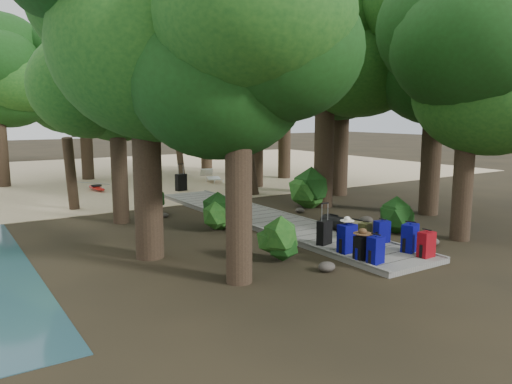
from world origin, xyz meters
TOP-DOWN VIEW (x-y plane):
  - ground at (0.00, 0.00)m, footprint 120.00×120.00m
  - sand_beach at (0.00, 16.00)m, footprint 40.00×22.00m
  - boardwalk at (0.00, 1.00)m, footprint 2.00×12.00m
  - backpack_left_a at (-0.72, -4.35)m, footprint 0.39×0.30m
  - backpack_left_b at (-0.78, -3.99)m, footprint 0.34×0.24m
  - backpack_left_c at (-0.63, -3.36)m, footprint 0.41×0.30m
  - backpack_right_a at (0.62, -4.63)m, footprint 0.37×0.27m
  - backpack_right_b at (0.67, -4.11)m, footprint 0.48×0.40m
  - backpack_right_c at (0.77, -3.14)m, footprint 0.40×0.31m
  - backpack_right_d at (0.60, -2.72)m, footprint 0.37×0.31m
  - duffel_right_khaki at (0.74, -2.29)m, footprint 0.51×0.68m
  - duffel_right_black at (0.72, -1.39)m, footprint 0.41×0.64m
  - suitcase_on_boardwalk at (-0.59, -2.50)m, footprint 0.43×0.30m
  - lone_suitcase_on_sand at (0.42, 8.25)m, footprint 0.50×0.34m
  - hat_brown at (-0.81, -4.03)m, footprint 0.42×0.42m
  - hat_white at (-0.59, -3.30)m, footprint 0.34×0.34m
  - kayak at (-2.72, 10.25)m, footprint 1.08×3.34m
  - sun_lounger at (2.98, 9.99)m, footprint 1.30×2.00m
  - tree_right_a at (3.09, -3.78)m, footprint 4.45×4.45m
  - tree_right_b at (5.28, -1.04)m, footprint 5.21×5.21m
  - tree_right_c at (3.19, 1.97)m, footprint 5.74×5.74m
  - tree_right_d at (5.54, 3.72)m, footprint 5.83×5.83m
  - tree_right_e at (3.90, 7.49)m, footprint 4.85×4.85m
  - tree_right_f at (6.88, 9.39)m, footprint 5.26×5.26m
  - tree_left_a at (-3.68, -3.48)m, footprint 4.54×4.54m
  - tree_left_b at (-4.54, -0.83)m, footprint 5.22×5.22m
  - tree_left_c at (-3.88, 3.30)m, footprint 4.07×4.07m
  - tree_back_a at (-1.96, 14.51)m, footprint 5.00×5.00m
  - tree_back_b at (1.67, 16.13)m, footprint 4.90×4.90m
  - tree_back_c at (5.44, 15.47)m, footprint 5.32×5.32m
  - palm_right_a at (2.68, 5.81)m, footprint 4.46×4.46m
  - palm_right_b at (4.68, 11.36)m, footprint 3.92×3.92m
  - palm_right_c at (2.69, 12.77)m, footprint 4.69×4.69m
  - palm_left_a at (-4.85, 6.29)m, footprint 4.86×4.86m
  - rock_left_a at (-1.74, -3.92)m, footprint 0.38×0.35m
  - rock_left_b at (-2.72, -1.76)m, footprint 0.37×0.34m
  - rock_left_c at (-1.39, 0.40)m, footprint 0.47×0.42m
  - rock_left_d at (-2.43, 3.34)m, footprint 0.27×0.24m
  - rock_right_a at (1.97, -3.77)m, footprint 0.37×0.33m
  - rock_right_b at (2.39, -1.01)m, footprint 0.44×0.40m
  - rock_right_c at (1.77, 1.51)m, footprint 0.32×0.28m
  - shrub_left_a at (-2.10, -2.76)m, footprint 1.07×1.07m
  - shrub_left_b at (-1.84, 0.83)m, footprint 1.00×1.00m
  - shrub_left_c at (-2.42, 4.31)m, footprint 1.07×1.07m
  - shrub_right_a at (2.36, -2.32)m, footprint 1.05×1.05m
  - shrub_right_b at (2.60, 2.09)m, footprint 1.44×1.44m
  - shrub_right_c at (1.85, 5.78)m, footprint 0.91×0.91m

SIDE VIEW (x-z plane):
  - ground at x=0.00m, z-range 0.00..0.00m
  - sand_beach at x=0.00m, z-range 0.00..0.02m
  - boardwalk at x=0.00m, z-range 0.00..0.12m
  - rock_left_d at x=-2.43m, z-range 0.00..0.15m
  - rock_right_c at x=1.77m, z-range 0.00..0.17m
  - rock_right_a at x=1.97m, z-range 0.00..0.20m
  - rock_left_b at x=-2.72m, z-range 0.00..0.21m
  - rock_left_a at x=-1.74m, z-range 0.00..0.21m
  - rock_right_b at x=2.39m, z-range 0.00..0.24m
  - rock_left_c at x=-1.39m, z-range 0.00..0.26m
  - kayak at x=-2.72m, z-range 0.02..0.35m
  - duffel_right_black at x=0.72m, z-range 0.12..0.52m
  - duffel_right_khaki at x=0.74m, z-range 0.12..0.54m
  - sun_lounger at x=2.98m, z-range 0.02..0.64m
  - backpack_right_d at x=0.60m, z-range 0.12..0.61m
  - lone_suitcase_on_sand at x=0.42m, z-range 0.02..0.76m
  - shrub_right_c at x=1.85m, z-range 0.00..0.82m
  - suitcase_on_boardwalk at x=-0.59m, z-range 0.12..0.73m
  - backpack_left_b at x=-0.78m, z-range 0.12..0.73m
  - backpack_right_c at x=0.77m, z-range 0.12..0.73m
  - backpack_right_a at x=0.62m, z-range 0.12..0.77m
  - shrub_left_b at x=-1.84m, z-range 0.00..0.90m
  - backpack_left_a at x=-0.72m, z-range 0.12..0.78m
  - shrub_right_a at x=2.36m, z-range 0.00..0.95m
  - shrub_left_a at x=-2.10m, z-range 0.00..0.96m
  - shrub_left_c at x=-2.42m, z-range 0.00..0.96m
  - backpack_right_b at x=0.67m, z-range 0.12..0.86m
  - backpack_left_c at x=-0.63m, z-range 0.12..0.87m
  - shrub_right_b at x=2.60m, z-range 0.00..1.30m
  - hat_brown at x=-0.81m, z-range 0.73..0.86m
  - hat_white at x=-0.59m, z-range 0.87..0.98m
  - tree_left_c at x=-3.88m, z-range 0.00..7.08m
  - tree_right_a at x=3.09m, z-range 0.00..7.42m
  - palm_right_c at x=2.69m, z-range 0.00..7.46m
  - tree_left_a at x=-3.68m, z-range 0.00..7.56m
  - palm_right_b at x=4.68m, z-range 0.00..7.58m
  - palm_right_a at x=2.68m, z-range 0.00..7.61m
  - palm_left_a at x=-4.85m, z-range 0.00..7.73m
  - tree_back_a at x=-1.96m, z-range 0.00..8.65m
  - tree_right_e at x=3.90m, z-range 0.00..8.72m
  - tree_back_b at x=1.67m, z-range 0.00..8.74m
  - tree_right_b at x=5.28m, z-range 0.00..9.30m
  - tree_left_b at x=-4.54m, z-range 0.00..9.40m
  - tree_right_f at x=6.88m, z-range 0.00..9.40m
  - tree_back_c at x=5.44m, z-range 0.00..9.58m
  - tree_right_c at x=3.19m, z-range 0.00..9.93m
  - tree_right_d at x=5.54m, z-range 0.00..10.69m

